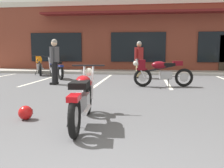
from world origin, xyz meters
name	(u,v)px	position (x,y,z in m)	size (l,w,h in m)	color
ground_plane	(125,105)	(0.00, 4.00, 0.00)	(80.00, 80.00, 0.00)	#515154
sidewalk_kerb	(137,72)	(0.00, 12.44, 0.07)	(22.00, 1.80, 0.14)	#A8A59E
brick_storefront_building	(139,38)	(0.00, 15.96, 2.08)	(18.42, 6.36, 4.15)	brown
painted_stall_lines	(134,81)	(0.00, 8.84, 0.00)	(13.21, 4.80, 0.01)	silver
motorcycle_foreground_classic	(82,98)	(-0.59, 2.32, 0.46)	(0.66, 2.11, 0.98)	black
motorcycle_black_cruiser	(39,65)	(-5.07, 11.01, 0.53)	(1.20, 1.95, 0.98)	black
motorcycle_silver_naked	(56,68)	(-3.58, 9.39, 0.46)	(1.44, 1.82, 0.98)	black
motorcycle_green_cafe_racer	(160,72)	(0.97, 7.20, 0.53)	(2.11, 0.70, 0.98)	black
person_in_black_shirt	(139,57)	(0.15, 9.94, 0.95)	(0.42, 0.56, 1.68)	black
person_in_shorts_foreground	(55,59)	(-2.87, 7.27, 0.95)	(0.29, 0.61, 1.68)	black
helmet_on_pavement	(26,113)	(-1.70, 2.45, 0.13)	(0.26, 0.26, 0.26)	#B71414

